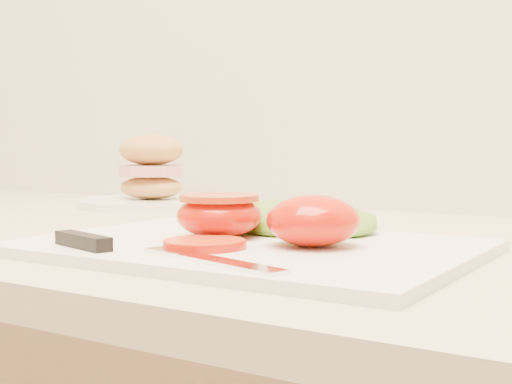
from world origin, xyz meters
The scene contains 8 objects.
cutting_board centered at (-0.26, 1.56, 0.94)m, with size 0.39×0.28×0.01m, color silver.
tomato_half_dome centered at (-0.20, 1.57, 0.96)m, with size 0.08×0.08×0.05m, color red.
tomato_half_cut centered at (-0.30, 1.57, 0.96)m, with size 0.08×0.08×0.04m.
tomato_slice_0 centered at (-0.28, 1.51, 0.94)m, with size 0.07×0.07×0.01m, color #D44E25.
lettuce_leaf_0 centered at (-0.28, 1.64, 0.95)m, with size 0.14×0.10×0.03m, color #589D29.
lettuce_leaf_1 centered at (-0.23, 1.65, 0.95)m, with size 0.11×0.08×0.02m, color #589D29.
knife centered at (-0.31, 1.45, 0.94)m, with size 0.25×0.06×0.01m.
sandwich_plate centered at (-0.65, 1.87, 0.97)m, with size 0.23×0.23×0.11m.
Camera 1 is at (0.09, 1.02, 1.03)m, focal length 50.00 mm.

